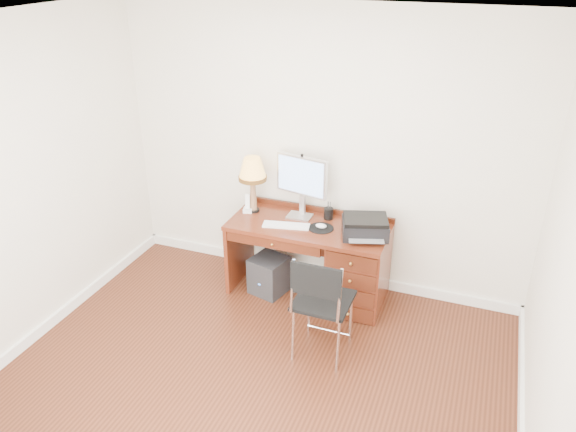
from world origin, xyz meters
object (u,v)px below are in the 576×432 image
at_px(monitor, 301,179).
at_px(printer, 365,227).
at_px(desk, 341,262).
at_px(phone, 248,207).
at_px(chair, 321,298).
at_px(leg_lamp, 252,172).
at_px(equipment_box, 269,275).

bearing_deg(monitor, printer, -2.98).
xyz_separation_m(desk, phone, (-0.97, 0.05, 0.39)).
bearing_deg(printer, phone, 158.28).
xyz_separation_m(phone, chair, (1.05, -0.92, -0.23)).
height_order(desk, chair, chair).
distance_m(desk, chair, 0.88).
height_order(monitor, leg_lamp, monitor).
distance_m(leg_lamp, equipment_box, 1.02).
distance_m(printer, chair, 0.89).
bearing_deg(printer, leg_lamp, 156.36).
xyz_separation_m(desk, monitor, (-0.46, 0.15, 0.72)).
distance_m(printer, phone, 1.19).
height_order(desk, printer, printer).
bearing_deg(monitor, chair, -50.44).
xyz_separation_m(printer, phone, (-1.19, 0.08, -0.03)).
distance_m(leg_lamp, phone, 0.36).
bearing_deg(desk, phone, 177.02).
relative_size(phone, equipment_box, 0.50).
relative_size(printer, phone, 2.60).
xyz_separation_m(monitor, printer, (0.68, -0.18, -0.29)).
bearing_deg(chair, phone, 139.06).
distance_m(monitor, equipment_box, 1.01).
relative_size(printer, chair, 0.50).
height_order(chair, equipment_box, chair).
xyz_separation_m(leg_lamp, phone, (-0.05, -0.04, -0.35)).
xyz_separation_m(printer, equipment_box, (-0.90, -0.09, -0.65)).
bearing_deg(desk, monitor, 161.76).
height_order(monitor, equipment_box, monitor).
bearing_deg(equipment_box, phone, 164.02).
bearing_deg(phone, leg_lamp, 21.73).
xyz_separation_m(leg_lamp, chair, (1.00, -0.95, -0.58)).
bearing_deg(phone, chair, -57.27).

